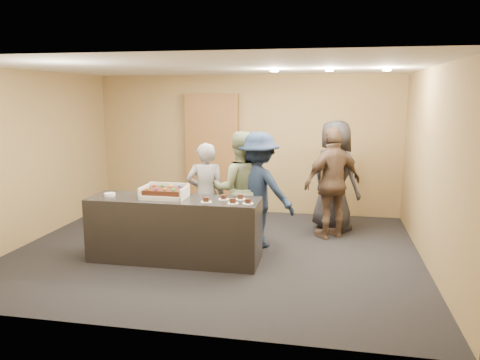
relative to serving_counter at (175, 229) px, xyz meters
The scene contains 17 objects.
room 1.14m from the serving_counter, 47.92° to the left, with size 6.04×6.00×2.70m.
serving_counter is the anchor object (origin of this frame).
storage_cabinet 3.02m from the serving_counter, 93.97° to the left, with size 1.06×0.15×2.34m, color brown.
cake_box 0.51m from the serving_counter, behind, with size 0.61×0.42×0.18m.
sheet_cake 0.56m from the serving_counter, behind, with size 0.52×0.36×0.11m.
plate_stack 1.06m from the serving_counter, behind, with size 0.16×0.16×0.04m, color white.
slice_a 0.71m from the serving_counter, 15.62° to the right, with size 0.15×0.15×0.07m.
slice_b 0.85m from the serving_counter, ahead, with size 0.15×0.15×0.07m.
slice_c 1.01m from the serving_counter, 10.12° to the right, with size 0.15×0.15×0.07m.
slice_d 1.05m from the serving_counter, ahead, with size 0.15×0.15×0.07m.
slice_e 1.18m from the serving_counter, ahead, with size 0.15×0.15×0.07m.
person_server_grey 0.87m from the serving_counter, 71.00° to the left, with size 0.59×0.38×1.61m, color gray.
person_sage_man 1.24m from the serving_counter, 48.63° to the left, with size 0.86×0.67×1.77m, color gray.
person_navy_man 1.42m from the serving_counter, 38.47° to the left, with size 1.15×0.66×1.77m, color #16223B.
person_brown_extra 2.71m from the serving_counter, 35.47° to the left, with size 1.07×0.44×1.82m, color brown.
person_dark_suit 3.01m from the serving_counter, 42.13° to the left, with size 0.93×0.60×1.90m, color black.
ceiling_spotlights 3.20m from the serving_counter, 26.17° to the left, with size 1.72×0.12×0.03m.
Camera 1 is at (1.67, -6.57, 2.32)m, focal length 35.00 mm.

